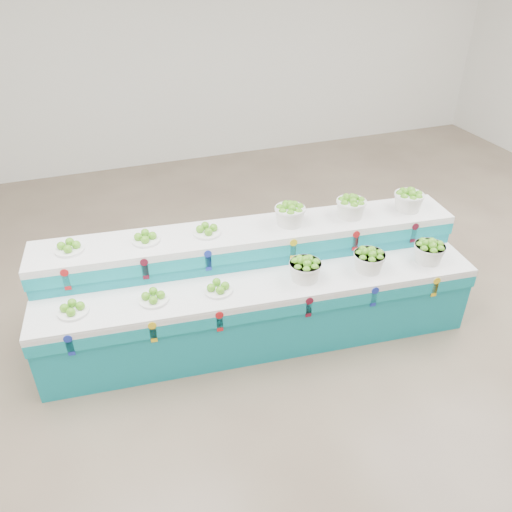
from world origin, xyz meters
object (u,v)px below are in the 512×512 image
at_px(display_stand, 256,287).
at_px(basket_lower_left, 305,269).
at_px(basket_upper_right, 409,200).
at_px(plate_upper_mid, 145,237).

height_order(display_stand, basket_lower_left, display_stand).
height_order(basket_lower_left, basket_upper_right, basket_upper_right).
distance_m(basket_lower_left, plate_upper_mid, 1.47).
height_order(basket_lower_left, plate_upper_mid, plate_upper_mid).
bearing_deg(basket_upper_right, basket_lower_left, -163.75).
distance_m(display_stand, basket_lower_left, 0.57).
distance_m(plate_upper_mid, basket_upper_right, 2.60).
xyz_separation_m(basket_lower_left, basket_upper_right, (1.29, 0.37, 0.30)).
bearing_deg(plate_upper_mid, basket_lower_left, -26.02).
height_order(plate_upper_mid, basket_upper_right, basket_upper_right).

